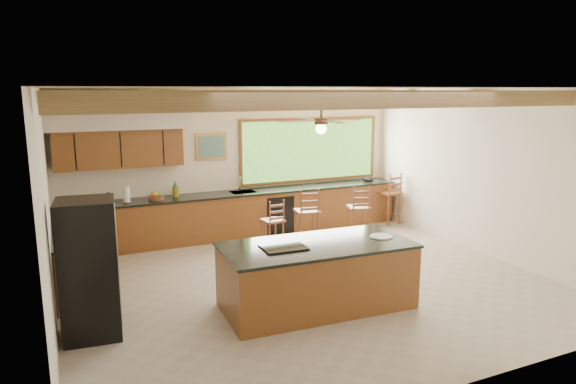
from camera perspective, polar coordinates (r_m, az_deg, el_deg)
name	(u,v)px	position (r m, az deg, el deg)	size (l,w,h in m)	color
ground	(306,282)	(8.22, 2.04, -9.94)	(7.20, 7.20, 0.00)	#BBB09B
room_shell	(279,138)	(8.22, -0.96, 5.97)	(7.27, 6.54, 3.02)	#EEE3CD
counter_run	(210,222)	(10.05, -8.63, -3.31)	(7.12, 3.10, 1.24)	brown
island	(317,275)	(7.20, 3.22, -9.20)	(2.67, 1.35, 0.93)	brown
refrigerator	(89,269)	(6.69, -21.21, -7.98)	(0.73, 0.71, 1.71)	black
bar_stool_a	(274,222)	(9.41, -1.61, -3.32)	(0.40, 0.40, 1.02)	brown
bar_stool_b	(308,213)	(9.67, 2.28, -2.30)	(0.49, 0.49, 1.19)	brown
bar_stool_c	(360,209)	(10.24, 8.03, -1.83)	(0.50, 0.50, 1.13)	brown
bar_stool_d	(391,194)	(11.66, 11.36, -0.21)	(0.47, 0.47, 1.17)	brown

